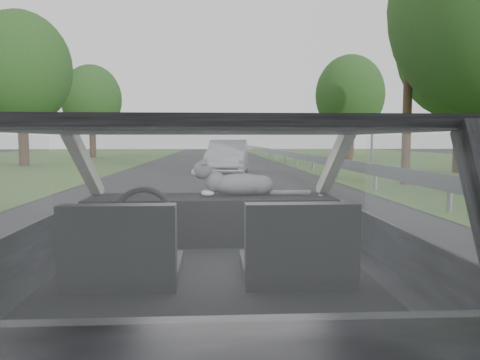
{
  "coord_description": "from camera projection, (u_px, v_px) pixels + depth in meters",
  "views": [
    {
      "loc": [
        0.01,
        -2.41,
        1.37
      ],
      "look_at": [
        0.18,
        0.53,
        1.11
      ],
      "focal_mm": 35.0,
      "sensor_mm": 36.0,
      "label": 1
    }
  ],
  "objects": [
    {
      "name": "subject_car",
      "position": [
        211.0,
        263.0,
        2.45
      ],
      "size": [
        1.8,
        4.0,
        1.45
      ],
      "primitive_type": "cube",
      "color": "black",
      "rests_on": "ground"
    },
    {
      "name": "dashboard",
      "position": [
        212.0,
        219.0,
        3.06
      ],
      "size": [
        1.58,
        0.45,
        0.3
      ],
      "primitive_type": "cube",
      "color": "black",
      "rests_on": "subject_car"
    },
    {
      "name": "driver_seat",
      "position": [
        123.0,
        247.0,
        2.13
      ],
      "size": [
        0.5,
        0.72,
        0.42
      ],
      "primitive_type": "cube",
      "color": "black",
      "rests_on": "subject_car"
    },
    {
      "name": "passenger_seat",
      "position": [
        297.0,
        245.0,
        2.17
      ],
      "size": [
        0.5,
        0.72,
        0.42
      ],
      "primitive_type": "cube",
      "color": "black",
      "rests_on": "subject_car"
    },
    {
      "name": "steering_wheel",
      "position": [
        143.0,
        216.0,
        2.74
      ],
      "size": [
        0.36,
        0.36,
        0.04
      ],
      "primitive_type": "torus",
      "color": "black",
      "rests_on": "dashboard"
    },
    {
      "name": "cat",
      "position": [
        241.0,
        183.0,
        3.09
      ],
      "size": [
        0.57,
        0.2,
        0.25
      ],
      "primitive_type": "ellipsoid",
      "rotation": [
        0.0,
        0.0,
        0.05
      ],
      "color": "gray",
      "rests_on": "dashboard"
    },
    {
      "name": "guardrail",
      "position": [
        372.0,
        169.0,
        12.66
      ],
      "size": [
        0.05,
        90.0,
        0.32
      ],
      "primitive_type": "cube",
      "color": "gray",
      "rests_on": "ground"
    },
    {
      "name": "other_car",
      "position": [
        228.0,
        157.0,
        18.86
      ],
      "size": [
        2.13,
        4.37,
        1.38
      ],
      "primitive_type": "imported",
      "rotation": [
        0.0,
        0.0,
        -0.11
      ],
      "color": "#9FA2A8",
      "rests_on": "ground"
    },
    {
      "name": "highway_sign",
      "position": [
        372.0,
        142.0,
        20.43
      ],
      "size": [
        0.25,
        1.02,
        2.55
      ],
      "primitive_type": "cube",
      "rotation": [
        0.0,
        0.0,
        0.15
      ],
      "color": "#0F702E",
      "rests_on": "ground"
    },
    {
      "name": "utility_pole",
      "position": [
        409.0,
        48.0,
        13.91
      ],
      "size": [
        0.34,
        0.34,
        8.21
      ],
      "primitive_type": "cylinder",
      "rotation": [
        0.0,
        0.0,
        0.32
      ],
      "color": "brown",
      "rests_on": "ground"
    },
    {
      "name": "tree_1",
      "position": [
        463.0,
        74.0,
        19.23
      ],
      "size": [
        6.34,
        6.34,
        8.16
      ],
      "primitive_type": null,
      "rotation": [
        0.0,
        0.0,
        0.2
      ],
      "color": "#224C22",
      "rests_on": "ground"
    },
    {
      "name": "tree_2",
      "position": [
        350.0,
        110.0,
        29.15
      ],
      "size": [
        5.05,
        5.05,
        6.46
      ],
      "primitive_type": null,
      "rotation": [
        0.0,
        0.0,
        -0.21
      ],
      "color": "#224C22",
      "rests_on": "ground"
    },
    {
      "name": "tree_3",
      "position": [
        352.0,
        108.0,
        39.46
      ],
      "size": [
        6.23,
        6.23,
        8.18
      ],
      "primitive_type": null,
      "rotation": [
        0.0,
        0.0,
        -0.17
      ],
      "color": "#224C22",
      "rests_on": "ground"
    },
    {
      "name": "tree_5",
      "position": [
        22.0,
        91.0,
        24.49
      ],
      "size": [
        6.67,
        6.67,
        7.85
      ],
      "primitive_type": null,
      "rotation": [
        0.0,
        0.0,
        -0.36
      ],
      "color": "#224C22",
      "rests_on": "ground"
    },
    {
      "name": "tree_6",
      "position": [
        92.0,
        113.0,
        36.74
      ],
      "size": [
        5.63,
        5.63,
        7.05
      ],
      "primitive_type": null,
      "rotation": [
        0.0,
        0.0,
        0.24
      ],
      "color": "#224C22",
      "rests_on": "ground"
    }
  ]
}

